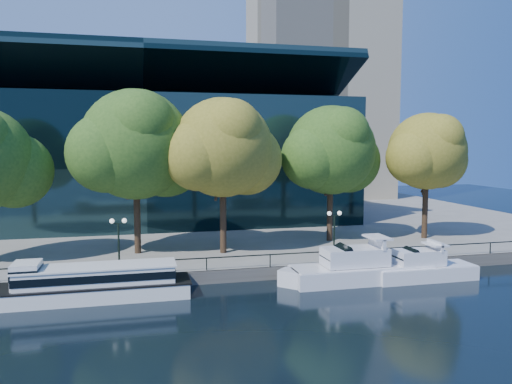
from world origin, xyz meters
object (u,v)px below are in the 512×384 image
object	(u,v)px
lamp_1	(118,232)
tree_5	(429,153)
tour_boat	(85,283)
tree_4	(333,152)
cruiser_near	(355,268)
tree_3	(225,150)
tree_2	(138,147)
cruiser_far	(419,268)
lamp_2	(334,224)

from	to	relation	value
lamp_1	tree_5	bearing A→B (deg)	12.32
tour_boat	tree_4	distance (m)	26.22
cruiser_near	tree_5	bearing A→B (deg)	39.21
tour_boat	tree_3	size ratio (longest dim) A/B	1.08
tree_4	tree_2	bearing A→B (deg)	-175.72
cruiser_far	tree_5	xyz separation A→B (m)	(7.41, 10.73, 8.69)
tour_boat	cruiser_near	world-z (taller)	cruiser_near
tree_2	tree_5	bearing A→B (deg)	0.89
tree_4	lamp_2	distance (m)	9.89
cruiser_far	tree_3	size ratio (longest dim) A/B	0.68
tour_boat	tree_2	distance (m)	13.66
tour_boat	tree_5	bearing A→B (deg)	17.05
cruiser_near	lamp_2	distance (m)	4.67
tour_boat	tree_5	size ratio (longest dim) A/B	1.16
cruiser_near	lamp_2	size ratio (longest dim) A/B	2.99
cruiser_near	tree_3	world-z (taller)	tree_3
tree_2	tree_5	size ratio (longest dim) A/B	1.13
cruiser_near	tree_3	size ratio (longest dim) A/B	0.89
cruiser_far	lamp_2	xyz separation A→B (m)	(-5.37, 4.17, 3.02)
tour_boat	cruiser_far	bearing A→B (deg)	-1.96
lamp_1	lamp_2	bearing A→B (deg)	0.00
tree_3	tree_4	distance (m)	11.61
tree_2	lamp_2	xyz separation A→B (m)	(15.69, -6.12, -6.33)
tree_3	lamp_1	world-z (taller)	tree_3
cruiser_near	lamp_2	world-z (taller)	lamp_2
cruiser_near	tree_4	world-z (taller)	tree_4
lamp_1	cruiser_near	bearing A→B (deg)	-11.77
cruiser_near	lamp_1	bearing A→B (deg)	168.23
tree_2	tree_3	bearing A→B (deg)	-12.38
cruiser_far	lamp_2	distance (m)	7.44
tree_2	tree_4	xyz separation A→B (m)	(18.53, 1.39, -0.55)
tree_2	lamp_2	bearing A→B (deg)	-21.31
tree_5	cruiser_far	bearing A→B (deg)	-124.60
tree_5	tree_2	bearing A→B (deg)	-179.11
tree_4	lamp_2	size ratio (longest dim) A/B	3.30
cruiser_far	tree_5	distance (m)	15.67
cruiser_near	lamp_2	bearing A→B (deg)	93.93
lamp_2	lamp_1	bearing A→B (deg)	180.00
cruiser_near	tree_2	size ratio (longest dim) A/B	0.84
tree_2	tree_5	xyz separation A→B (m)	(28.46, 0.44, -0.66)
tree_4	tree_5	xyz separation A→B (m)	(9.93, -0.95, -0.11)
cruiser_near	tree_5	world-z (taller)	tree_5
tree_2	tree_5	distance (m)	28.47
tour_boat	tree_5	xyz separation A→B (m)	(32.22, 9.88, 8.46)
tree_4	lamp_1	xyz separation A→B (m)	(-20.13, -7.51, -5.78)
cruiser_near	cruiser_far	world-z (taller)	cruiser_near
tree_5	tree_4	bearing A→B (deg)	174.55
tour_boat	cruiser_far	distance (m)	24.83
tree_2	tour_boat	bearing A→B (deg)	-111.70
tour_boat	tree_3	world-z (taller)	tree_3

